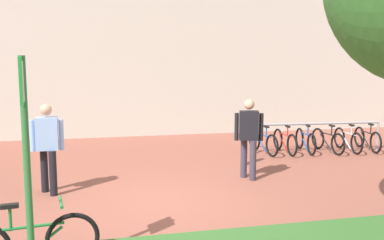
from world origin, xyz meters
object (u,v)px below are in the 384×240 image
Objects in this scene: bike_rack_cluster at (316,140)px; bollard_steel at (244,147)px; parking_sign_post at (26,137)px; person_suited_dark at (249,134)px; person_shirt_blue at (47,143)px.

bollard_steel is at bearing -157.62° from bike_rack_cluster.
parking_sign_post is 0.68× the size of bike_rack_cluster.
person_suited_dark is 1.00× the size of person_shirt_blue.
parking_sign_post is 5.32m from person_suited_dark.
parking_sign_post reaches higher than person_shirt_blue.
bike_rack_cluster is 2.18× the size of person_shirt_blue.
parking_sign_post is 3.43m from person_shirt_blue.
person_shirt_blue is at bearing -177.66° from person_suited_dark.
parking_sign_post is 1.49× the size of person_shirt_blue.
person_shirt_blue is (-0.14, 3.35, -0.69)m from parking_sign_post.
person_suited_dark is (-2.83, -2.24, 0.64)m from bike_rack_cluster.
bike_rack_cluster is (6.76, 5.76, -1.32)m from parking_sign_post.
person_suited_dark is (-0.34, -1.21, 0.53)m from bollard_steel.
bike_rack_cluster is at bearing 40.42° from parking_sign_post.
bike_rack_cluster is at bearing 38.33° from person_suited_dark.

